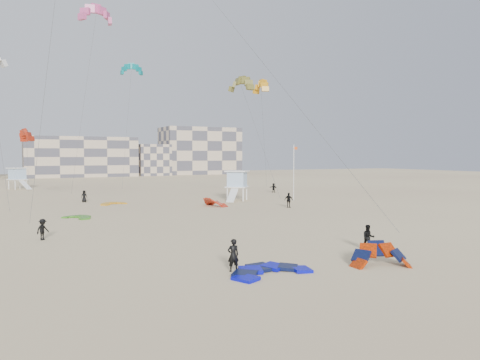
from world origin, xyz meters
name	(u,v)px	position (x,y,z in m)	size (l,w,h in m)	color
ground	(233,288)	(0.00, 0.00, 0.00)	(320.00, 320.00, 0.00)	beige
kite_ground_blue	(270,274)	(2.98, 1.69, 0.00)	(4.24, 4.42, 0.52)	#0007E1
kite_ground_orange	(381,266)	(9.67, 0.37, 0.00)	(3.35, 2.74, 2.07)	#F42D00
kite_ground_green	(78,218)	(-3.43, 29.85, 0.00)	(2.95, 3.12, 0.41)	#36831B
kite_ground_red_far	(215,206)	(13.75, 34.36, 0.00)	(3.59, 3.40, 1.69)	#B0281B
kite_ground_yellow	(113,204)	(2.56, 42.18, 0.00)	(3.19, 3.35, 0.40)	orange
kitesurfer_main	(233,255)	(1.41, 2.99, 0.91)	(0.67, 0.44, 1.83)	black
kitesurfer_b	(368,238)	(12.12, 4.18, 0.87)	(0.84, 0.66, 1.73)	black
kitesurfer_c	(43,229)	(-7.43, 18.10, 0.81)	(1.05, 0.60, 1.62)	black
kitesurfer_d	(289,200)	(21.18, 28.57, 0.93)	(1.09, 0.45, 1.86)	black
kitesurfer_e	(84,196)	(-0.44, 46.79, 0.82)	(0.80, 0.52, 1.64)	black
kitesurfer_f	(274,188)	(31.65, 50.11, 0.81)	(1.50, 0.48, 1.62)	black
kite_fly_pink	(96,15)	(0.79, 42.35, 24.28)	(5.13, 8.69, 24.49)	#D35478
kite_fly_olive	(241,85)	(17.65, 34.68, 15.52)	(5.34, 7.55, 15.90)	#616727
kite_fly_yellow	(261,88)	(27.19, 46.66, 17.38)	(5.12, 5.52, 17.66)	orange
kite_fly_teal_b	(131,70)	(9.16, 58.95, 20.70)	(4.48, 4.21, 20.73)	#078F81
kite_fly_red	(26,136)	(-7.18, 57.37, 9.30)	(4.48, 4.42, 9.70)	#B0281B
lifeguard_tower_near	(237,186)	(19.64, 39.94, 2.12)	(4.25, 6.41, 4.27)	white
lifeguard_tower_far	(17,179)	(-8.25, 78.39, 2.04)	(3.97, 6.19, 4.12)	white
flagpole	(294,171)	(26.94, 36.39, 4.18)	(0.65, 0.10, 7.97)	white
condo_mid	(80,157)	(10.00, 130.00, 6.00)	(32.00, 16.00, 12.00)	#C2AB8E
condo_east	(200,151)	(50.00, 132.00, 8.00)	(26.00, 14.00, 16.00)	#C2AB8E
condo_fill_right	(152,160)	(32.00, 128.00, 5.00)	(10.00, 10.00, 10.00)	#C2AB8E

